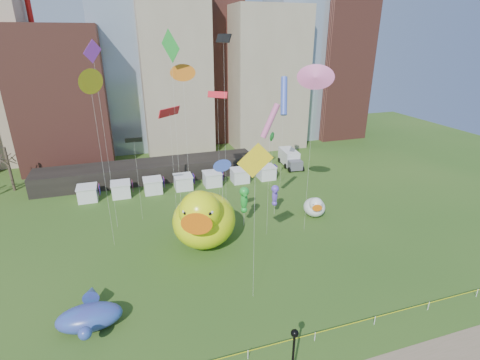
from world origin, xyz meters
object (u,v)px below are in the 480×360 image
object	(u,v)px
seahorse_purple	(275,194)
small_duck	(315,207)
box_truck	(290,158)
lamppost	(293,352)
big_duck	(203,218)
whale_inflatable	(90,315)
seahorse_green	(244,198)

from	to	relation	value
seahorse_purple	small_duck	bearing A→B (deg)	-0.97
box_truck	small_duck	bearing A→B (deg)	-100.82
small_duck	lamppost	distance (m)	27.87
small_duck	lamppost	world-z (taller)	lamppost
big_duck	lamppost	world-z (taller)	big_duck
seahorse_purple	lamppost	bearing A→B (deg)	-88.50
big_duck	box_truck	world-z (taller)	big_duck
seahorse_purple	whale_inflatable	xyz separation A→B (m)	(-24.02, -14.81, -2.13)
big_duck	box_truck	bearing A→B (deg)	66.25
box_truck	whale_inflatable	bearing A→B (deg)	-131.48
seahorse_green	whale_inflatable	distance (m)	22.95
big_duck	whale_inflatable	distance (m)	16.27
lamppost	box_truck	bearing A→B (deg)	64.87
small_duck	box_truck	size ratio (longest dim) A/B	0.62
whale_inflatable	lamppost	bearing A→B (deg)	-36.18
small_duck	box_truck	bearing A→B (deg)	94.28
whale_inflatable	seahorse_purple	bearing A→B (deg)	32.64
lamppost	box_truck	world-z (taller)	lamppost
big_duck	box_truck	distance (m)	32.47
seahorse_green	box_truck	bearing A→B (deg)	63.51
box_truck	seahorse_purple	bearing A→B (deg)	-115.98
seahorse_purple	box_truck	world-z (taller)	seahorse_purple
seahorse_green	seahorse_purple	distance (m)	5.71
seahorse_purple	box_truck	xyz separation A→B (m)	(11.11, 18.44, -1.69)
small_duck	box_truck	distance (m)	21.47
whale_inflatable	small_duck	bearing A→B (deg)	24.29
seahorse_green	box_truck	world-z (taller)	seahorse_green
small_duck	box_truck	world-z (taller)	small_duck
lamppost	box_truck	distance (m)	48.82
seahorse_green	lamppost	size ratio (longest dim) A/B	1.08
seahorse_purple	box_truck	bearing A→B (deg)	80.90
big_duck	lamppost	size ratio (longest dim) A/B	2.14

